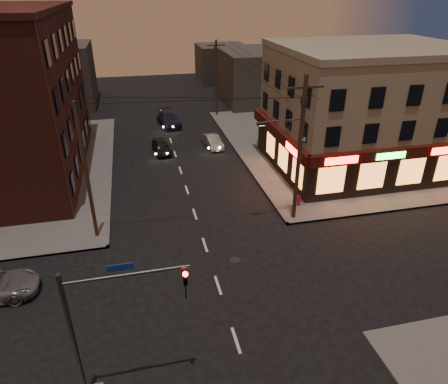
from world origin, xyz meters
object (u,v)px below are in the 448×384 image
object	(u,v)px
sedan_near	(161,146)
sedan_mid	(213,141)
sedan_far	(169,119)
fire_hydrant	(299,200)

from	to	relation	value
sedan_near	sedan_mid	xyz separation A→B (m)	(5.27, 0.39, -0.04)
sedan_far	sedan_near	bearing A→B (deg)	-108.50
sedan_far	fire_hydrant	distance (m)	23.21
sedan_mid	sedan_near	bearing A→B (deg)	177.22
sedan_near	sedan_far	xyz separation A→B (m)	(1.63, 8.62, 0.10)
sedan_near	fire_hydrant	bearing A→B (deg)	-61.74
sedan_far	fire_hydrant	size ratio (longest dim) A/B	6.65
sedan_mid	fire_hydrant	size ratio (longest dim) A/B	4.81
sedan_far	sedan_mid	bearing A→B (deg)	-73.94
sedan_mid	sedan_far	size ratio (longest dim) A/B	0.72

